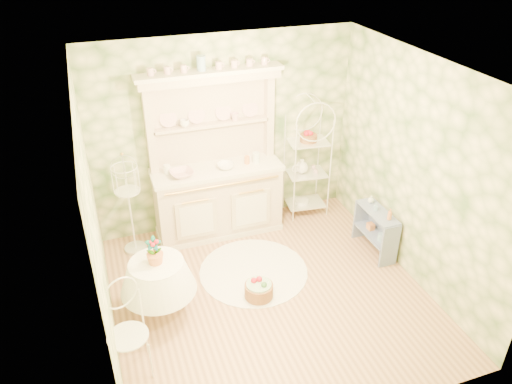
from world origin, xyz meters
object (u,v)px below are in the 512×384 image
object	(u,v)px
round_table	(159,291)
kitchen_dresser	(216,158)
cafe_chair	(129,341)
birdcage_stand	(129,204)
side_shelf	(375,231)
floor_basket	(259,289)
bakers_rack	(307,158)

from	to	relation	value
round_table	kitchen_dresser	bearing A→B (deg)	52.38
cafe_chair	birdcage_stand	distance (m)	2.07
side_shelf	cafe_chair	world-z (taller)	cafe_chair
side_shelf	floor_basket	distance (m)	1.81
kitchen_dresser	cafe_chair	bearing A→B (deg)	-125.30
round_table	cafe_chair	xyz separation A→B (m)	(-0.41, -0.70, 0.07)
side_shelf	floor_basket	world-z (taller)	side_shelf
side_shelf	cafe_chair	xyz separation A→B (m)	(-3.31, -0.95, 0.07)
side_shelf	round_table	distance (m)	2.91
kitchen_dresser	birdcage_stand	distance (m)	1.27
kitchen_dresser	round_table	world-z (taller)	kitchen_dresser
kitchen_dresser	side_shelf	world-z (taller)	kitchen_dresser
side_shelf	cafe_chair	distance (m)	3.44
floor_basket	kitchen_dresser	bearing A→B (deg)	92.51
bakers_rack	floor_basket	distance (m)	2.19
side_shelf	birdcage_stand	distance (m)	3.23
birdcage_stand	round_table	bearing A→B (deg)	-84.69
bakers_rack	cafe_chair	distance (m)	3.61
round_table	birdcage_stand	world-z (taller)	birdcage_stand
kitchen_dresser	round_table	distance (m)	1.93
cafe_chair	side_shelf	bearing A→B (deg)	-5.63
kitchen_dresser	cafe_chair	world-z (taller)	kitchen_dresser
bakers_rack	floor_basket	xyz separation A→B (m)	(-1.30, -1.58, -0.78)
side_shelf	floor_basket	size ratio (longest dim) A/B	2.13
cafe_chair	round_table	bearing A→B (deg)	38.03
kitchen_dresser	cafe_chair	size ratio (longest dim) A/B	2.94
kitchen_dresser	birdcage_stand	size ratio (longest dim) A/B	1.61
bakers_rack	round_table	xyz separation A→B (m)	(-2.43, -1.46, -0.57)
side_shelf	cafe_chair	size ratio (longest dim) A/B	0.94
kitchen_dresser	round_table	xyz separation A→B (m)	(-1.07, -1.39, -0.82)
side_shelf	birdcage_stand	size ratio (longest dim) A/B	0.52
round_table	cafe_chair	world-z (taller)	cafe_chair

